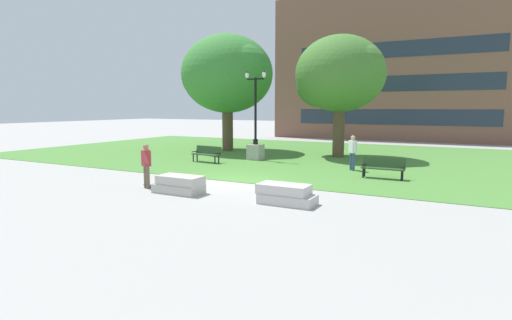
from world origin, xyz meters
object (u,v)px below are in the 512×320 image
object	(u,v)px
skateboard	(157,185)
park_bench_near_right	(207,153)
concrete_block_center	(179,185)
lamp_post_right	(256,142)
concrete_block_left	(286,195)
person_skateboarder	(146,163)
park_bench_near_left	(383,167)
person_bystander_near_lawn	(353,151)

from	to	relation	value
skateboard	park_bench_near_right	xyz separation A→B (m)	(-2.20, 6.63, 0.45)
concrete_block_center	lamp_post_right	size ratio (longest dim) A/B	0.35
concrete_block_left	lamp_post_right	distance (m)	10.95
lamp_post_right	person_skateboarder	bearing A→B (deg)	-88.87
person_skateboarder	lamp_post_right	size ratio (longest dim) A/B	0.33
concrete_block_center	skateboard	xyz separation A→B (m)	(-1.51, 0.51, -0.22)
person_skateboarder	park_bench_near_left	world-z (taller)	person_skateboarder
park_bench_near_left	lamp_post_right	size ratio (longest dim) A/B	0.35
concrete_block_center	person_skateboarder	bearing A→B (deg)	175.78
person_skateboarder	concrete_block_left	bearing A→B (deg)	1.50
person_skateboarder	person_bystander_near_lawn	bearing A→B (deg)	53.17
concrete_block_left	lamp_post_right	bearing A→B (deg)	122.79
concrete_block_center	concrete_block_left	bearing A→B (deg)	3.84
skateboard	park_bench_near_right	world-z (taller)	park_bench_near_right
skateboard	park_bench_near_right	bearing A→B (deg)	108.34
park_bench_near_left	lamp_post_right	world-z (taller)	lamp_post_right
concrete_block_center	person_skateboarder	xyz separation A→B (m)	(-1.66, 0.12, 0.66)
concrete_block_center	lamp_post_right	xyz separation A→B (m)	(-1.85, 9.45, 0.76)
concrete_block_center	park_bench_near_right	xyz separation A→B (m)	(-3.71, 7.14, 0.23)
skateboard	concrete_block_center	bearing A→B (deg)	-18.52
park_bench_near_left	skateboard	bearing A→B (deg)	-141.79
skateboard	person_bystander_near_lawn	bearing A→B (deg)	52.51
lamp_post_right	person_bystander_near_lawn	world-z (taller)	lamp_post_right
person_bystander_near_lawn	concrete_block_center	bearing A→B (deg)	-117.93
skateboard	person_bystander_near_lawn	world-z (taller)	person_bystander_near_lawn
person_skateboarder	park_bench_near_left	xyz separation A→B (m)	(7.66, 6.30, -0.43)
park_bench_near_right	lamp_post_right	world-z (taller)	lamp_post_right
person_skateboarder	skateboard	world-z (taller)	person_skateboarder
person_skateboarder	skateboard	distance (m)	0.97
concrete_block_left	person_skateboarder	distance (m)	5.77
skateboard	lamp_post_right	world-z (taller)	lamp_post_right
person_skateboarder	skateboard	bearing A→B (deg)	68.55
skateboard	lamp_post_right	xyz separation A→B (m)	(-0.34, 8.95, 0.98)
concrete_block_left	person_skateboarder	xyz separation A→B (m)	(-5.73, -0.15, 0.66)
person_skateboarder	lamp_post_right	distance (m)	9.33
person_skateboarder	person_bystander_near_lawn	world-z (taller)	person_bystander_near_lawn
skateboard	park_bench_near_left	distance (m)	9.57
park_bench_near_right	person_skateboarder	bearing A→B (deg)	-73.73
park_bench_near_right	person_bystander_near_lawn	xyz separation A→B (m)	(7.96, 0.88, 0.44)
skateboard	park_bench_near_left	bearing A→B (deg)	38.21
park_bench_near_right	person_bystander_near_lawn	bearing A→B (deg)	6.34
lamp_post_right	person_bystander_near_lawn	size ratio (longest dim) A/B	3.03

